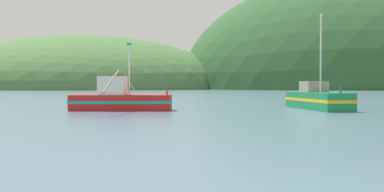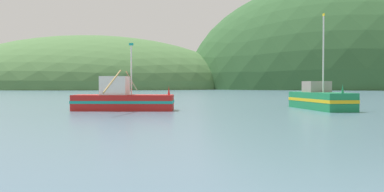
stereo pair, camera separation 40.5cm
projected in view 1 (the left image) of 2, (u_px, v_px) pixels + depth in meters
hill_far_center at (338, 89)px, 209.36m from camera, size 154.77×123.82×105.56m
hill_mid_left at (86, 89)px, 204.75m from camera, size 140.45×112.36×50.05m
hill_far_right at (6, 89)px, 207.57m from camera, size 100.81×80.65×36.39m
fishing_boat_red at (120, 99)px, 34.13m from camera, size 8.17×14.02×5.39m
fishing_boat_green at (317, 99)px, 35.94m from camera, size 2.96×8.73×7.90m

